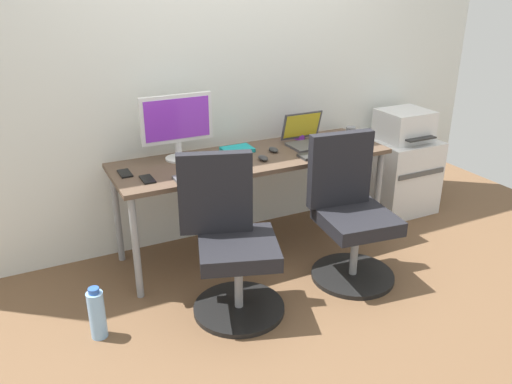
% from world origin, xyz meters
% --- Properties ---
extents(ground_plane, '(5.28, 5.28, 0.00)m').
position_xyz_m(ground_plane, '(0.00, 0.00, 0.00)').
color(ground_plane, brown).
extents(back_wall, '(4.40, 0.04, 2.60)m').
position_xyz_m(back_wall, '(0.00, 0.38, 1.30)').
color(back_wall, silver).
rests_on(back_wall, ground).
extents(desk, '(1.89, 0.60, 0.70)m').
position_xyz_m(desk, '(0.00, 0.00, 0.64)').
color(desk, brown).
rests_on(desk, ground).
extents(office_chair_left, '(0.56, 0.56, 0.94)m').
position_xyz_m(office_chair_left, '(-0.43, -0.59, 0.42)').
color(office_chair_left, black).
rests_on(office_chair_left, ground).
extents(office_chair_right, '(0.54, 0.54, 0.94)m').
position_xyz_m(office_chair_right, '(0.40, -0.59, 0.42)').
color(office_chair_right, black).
rests_on(office_chair_right, ground).
extents(side_cabinet, '(0.51, 0.51, 0.60)m').
position_xyz_m(side_cabinet, '(1.39, 0.09, 0.30)').
color(side_cabinet, silver).
rests_on(side_cabinet, ground).
extents(printer, '(0.38, 0.40, 0.24)m').
position_xyz_m(printer, '(1.39, 0.09, 0.72)').
color(printer, silver).
rests_on(printer, side_cabinet).
extents(water_bottle_on_floor, '(0.09, 0.09, 0.31)m').
position_xyz_m(water_bottle_on_floor, '(-1.20, -0.53, 0.15)').
color(water_bottle_on_floor, '#8CBFF2').
rests_on(water_bottle_on_floor, ground).
extents(desktop_monitor, '(0.48, 0.18, 0.43)m').
position_xyz_m(desktop_monitor, '(-0.47, 0.16, 0.95)').
color(desktop_monitor, silver).
rests_on(desktop_monitor, desk).
extents(open_laptop, '(0.31, 0.28, 0.22)m').
position_xyz_m(open_laptop, '(0.47, 0.06, 0.76)').
color(open_laptop, '#4C4C51').
rests_on(open_laptop, desk).
extents(keyboard_by_monitor, '(0.34, 0.12, 0.02)m').
position_xyz_m(keyboard_by_monitor, '(-0.45, -0.22, 0.71)').
color(keyboard_by_monitor, '#515156').
rests_on(keyboard_by_monitor, desk).
extents(keyboard_by_laptop, '(0.34, 0.12, 0.02)m').
position_xyz_m(keyboard_by_laptop, '(0.43, -0.20, 0.71)').
color(keyboard_by_laptop, '#2D2D2D').
rests_on(keyboard_by_laptop, desk).
extents(mouse_by_monitor, '(0.06, 0.10, 0.03)m').
position_xyz_m(mouse_by_monitor, '(0.17, 0.01, 0.72)').
color(mouse_by_monitor, '#2D2D2D').
rests_on(mouse_by_monitor, desk).
extents(mouse_by_laptop, '(0.06, 0.10, 0.03)m').
position_xyz_m(mouse_by_laptop, '(0.02, -0.11, 0.72)').
color(mouse_by_laptop, '#2D2D2D').
rests_on(mouse_by_laptop, desk).
extents(coffee_mug, '(0.08, 0.08, 0.09)m').
position_xyz_m(coffee_mug, '(0.49, 0.20, 0.75)').
color(coffee_mug, purple).
rests_on(coffee_mug, desk).
extents(pen_cup, '(0.07, 0.07, 0.10)m').
position_xyz_m(pen_cup, '(0.80, -0.01, 0.76)').
color(pen_cup, slate).
rests_on(pen_cup, desk).
extents(phone_near_monitor, '(0.07, 0.14, 0.01)m').
position_xyz_m(phone_near_monitor, '(-0.86, 0.04, 0.71)').
color(phone_near_monitor, black).
rests_on(phone_near_monitor, desk).
extents(phone_near_laptop, '(0.07, 0.14, 0.01)m').
position_xyz_m(phone_near_laptop, '(-0.76, -0.12, 0.71)').
color(phone_near_laptop, black).
rests_on(phone_near_laptop, desk).
extents(notebook, '(0.21, 0.15, 0.03)m').
position_xyz_m(notebook, '(-0.05, 0.14, 0.72)').
color(notebook, teal).
rests_on(notebook, desk).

